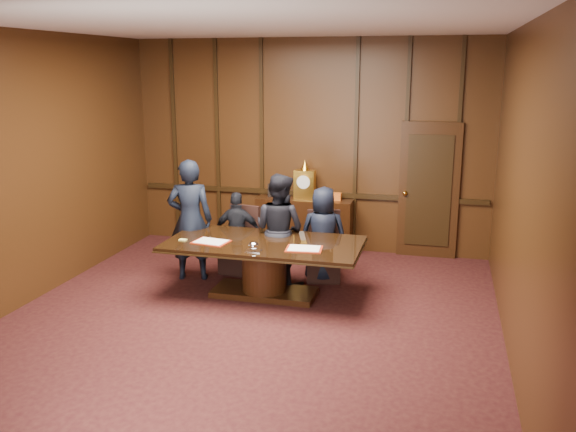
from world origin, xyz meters
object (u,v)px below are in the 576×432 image
(sideboard, at_px, (305,223))
(conference_table, at_px, (264,260))
(witness_right, at_px, (279,230))
(witness_left, at_px, (190,220))
(signatory_right, at_px, (323,234))
(signatory_left, at_px, (238,233))

(sideboard, height_order, conference_table, sideboard)
(conference_table, xyz_separation_m, witness_right, (0.07, 0.51, 0.29))
(conference_table, xyz_separation_m, witness_left, (-1.23, 0.41, 0.37))
(witness_left, relative_size, witness_right, 1.10)
(witness_left, bearing_deg, signatory_right, 175.02)
(witness_left, bearing_deg, conference_table, 144.96)
(conference_table, distance_m, witness_left, 1.35)
(conference_table, relative_size, witness_left, 1.48)
(conference_table, distance_m, witness_right, 0.59)
(signatory_left, bearing_deg, conference_table, 121.57)
(signatory_right, distance_m, witness_left, 1.93)
(sideboard, relative_size, witness_right, 1.00)
(conference_table, bearing_deg, witness_left, 161.75)
(witness_right, bearing_deg, signatory_right, -132.84)
(conference_table, bearing_deg, witness_right, 81.71)
(sideboard, height_order, signatory_right, sideboard)
(witness_right, bearing_deg, signatory_left, -1.14)
(sideboard, xyz_separation_m, witness_left, (-1.29, -1.75, 0.40))
(signatory_left, height_order, witness_right, witness_right)
(sideboard, relative_size, signatory_right, 1.15)
(conference_table, relative_size, signatory_right, 1.89)
(conference_table, height_order, witness_left, witness_left)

